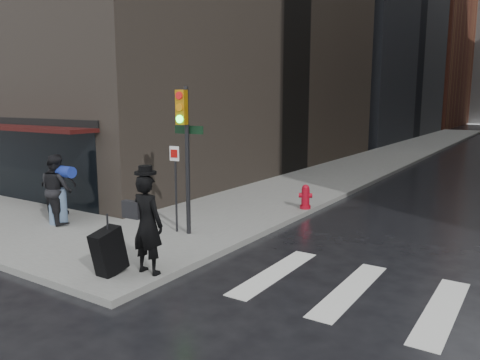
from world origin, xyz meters
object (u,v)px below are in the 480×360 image
object	(u,v)px
man_greycoat	(59,185)
traffic_light	(184,140)
man_jeans	(57,189)
fire_hydrant	(305,198)
man_overcoat	(139,228)

from	to	relation	value
man_greycoat	traffic_light	world-z (taller)	traffic_light
man_greycoat	traffic_light	xyz separation A→B (m)	(4.39, 0.47, 1.48)
man_jeans	fire_hydrant	distance (m)	7.29
man_jeans	traffic_light	world-z (taller)	traffic_light
man_overcoat	fire_hydrant	world-z (taller)	man_overcoat
man_greycoat	fire_hydrant	size ratio (longest dim) A/B	2.36
man_overcoat	traffic_light	distance (m)	3.15
man_jeans	man_greycoat	xyz separation A→B (m)	(-0.77, 0.61, -0.05)
man_overcoat	fire_hydrant	distance (m)	6.87
man_overcoat	traffic_light	size ratio (longest dim) A/B	0.59
man_overcoat	traffic_light	world-z (taller)	traffic_light
man_jeans	fire_hydrant	bearing A→B (deg)	-121.72
man_overcoat	man_greycoat	xyz separation A→B (m)	(-5.39, 2.13, -0.01)
man_jeans	traffic_light	xyz separation A→B (m)	(3.62, 1.08, 1.43)
man_overcoat	traffic_light	bearing A→B (deg)	-70.55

